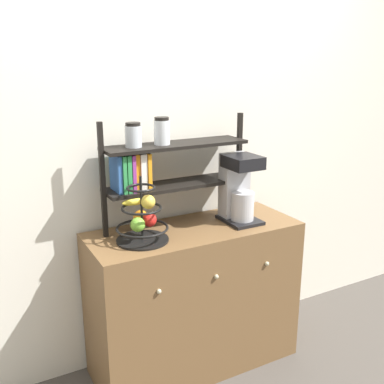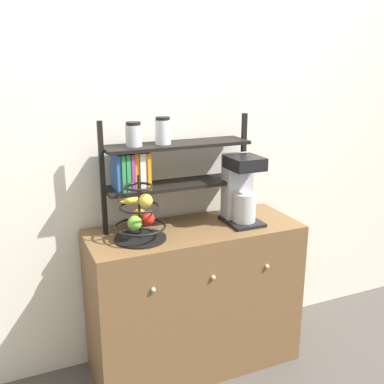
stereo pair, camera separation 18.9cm
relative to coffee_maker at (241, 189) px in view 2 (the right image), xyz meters
The scene contains 5 objects.
wall_back 0.47m from the coffee_maker, 135.29° to the left, with size 7.00×0.05×2.60m, color silver.
sideboard 0.67m from the coffee_maker, behind, with size 1.16×0.47×0.84m.
coffee_maker is the anchor object (origin of this frame).
fruit_stand 0.59m from the coffee_maker, behind, with size 0.26×0.26×0.33m.
shelf_hutch 0.48m from the coffee_maker, 165.39° to the left, with size 0.83×0.20×0.59m.
Camera 2 is at (-0.92, -1.84, 1.70)m, focal length 42.00 mm.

